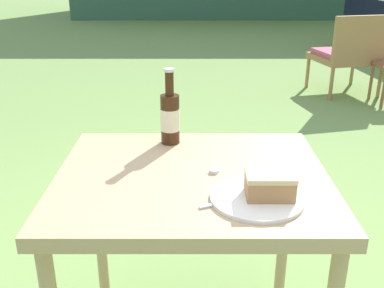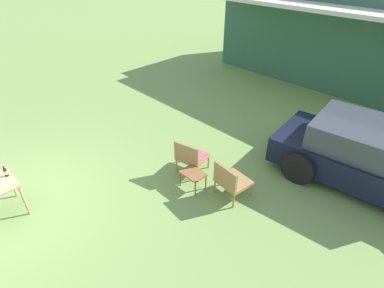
{
  "view_description": "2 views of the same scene",
  "coord_description": "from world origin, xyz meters",
  "px_view_note": "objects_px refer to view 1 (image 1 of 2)",
  "views": [
    {
      "loc": [
        0.0,
        -1.14,
        1.28
      ],
      "look_at": [
        0.0,
        0.1,
        0.77
      ],
      "focal_mm": 42.0,
      "sensor_mm": 36.0,
      "label": 1
    },
    {
      "loc": [
        5.4,
        -0.34,
        4.29
      ],
      "look_at": [
        1.78,
        3.24,
        0.9
      ],
      "focal_mm": 28.0,
      "sensor_mm": 36.0,
      "label": 2
    }
  ],
  "objects_px": {
    "wicker_chair_cushioned": "(350,52)",
    "patio_table": "(192,200)",
    "cola_bottle_near": "(170,117)",
    "cake_on_plate": "(263,191)"
  },
  "relations": [
    {
      "from": "wicker_chair_cushioned",
      "to": "patio_table",
      "type": "height_order",
      "value": "wicker_chair_cushioned"
    },
    {
      "from": "patio_table",
      "to": "cola_bottle_near",
      "type": "distance_m",
      "value": 0.3
    },
    {
      "from": "cake_on_plate",
      "to": "cola_bottle_near",
      "type": "bearing_deg",
      "value": 123.05
    },
    {
      "from": "patio_table",
      "to": "cola_bottle_near",
      "type": "relative_size",
      "value": 3.09
    },
    {
      "from": "wicker_chair_cushioned",
      "to": "patio_table",
      "type": "xyz_separation_m",
      "value": [
        -1.59,
        -3.4,
        0.21
      ]
    },
    {
      "from": "cake_on_plate",
      "to": "cola_bottle_near",
      "type": "relative_size",
      "value": 0.96
    },
    {
      "from": "wicker_chair_cushioned",
      "to": "patio_table",
      "type": "distance_m",
      "value": 3.75
    },
    {
      "from": "wicker_chair_cushioned",
      "to": "cake_on_plate",
      "type": "height_order",
      "value": "wicker_chair_cushioned"
    },
    {
      "from": "cake_on_plate",
      "to": "patio_table",
      "type": "bearing_deg",
      "value": 140.41
    },
    {
      "from": "wicker_chair_cushioned",
      "to": "cola_bottle_near",
      "type": "bearing_deg",
      "value": 48.86
    }
  ]
}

